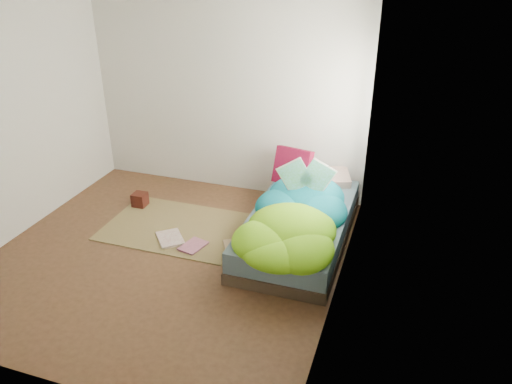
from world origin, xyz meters
TOP-DOWN VIEW (x-y plane):
  - ground at (0.00, 0.00)m, footprint 3.50×3.50m
  - room_walls at (0.01, 0.01)m, footprint 3.54×3.54m
  - bed at (1.22, 0.72)m, footprint 1.00×2.00m
  - duvet at (1.22, 0.50)m, footprint 0.96×1.84m
  - rug at (-0.15, 0.55)m, footprint 1.60×1.10m
  - pillow_floral at (1.33, 1.53)m, footprint 0.62×0.50m
  - pillow_magenta at (0.96, 1.40)m, footprint 0.45×0.22m
  - open_book at (1.25, 0.82)m, footprint 0.50×0.21m
  - wooden_box at (-0.81, 0.87)m, footprint 0.16×0.16m
  - floor_book_a at (-0.20, 0.20)m, footprint 0.41×0.42m
  - floor_book_b at (0.10, 0.24)m, footprint 0.28×0.33m
  - floor_book_c at (0.52, 0.29)m, footprint 0.33×0.36m

SIDE VIEW (x-z plane):
  - ground at x=0.00m, z-range 0.00..0.00m
  - rug at x=-0.15m, z-range 0.00..0.01m
  - floor_book_c at x=0.52m, z-range 0.01..0.03m
  - floor_book_a at x=-0.20m, z-range 0.01..0.04m
  - floor_book_b at x=0.10m, z-range 0.01..0.04m
  - wooden_box at x=-0.81m, z-range 0.01..0.17m
  - bed at x=1.22m, z-range 0.00..0.34m
  - pillow_floral at x=1.33m, z-range 0.34..0.46m
  - duvet at x=1.22m, z-range 0.34..0.68m
  - pillow_magenta at x=0.96m, z-range 0.34..0.77m
  - open_book at x=1.25m, z-range 0.68..0.98m
  - room_walls at x=0.01m, z-range 0.32..2.94m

